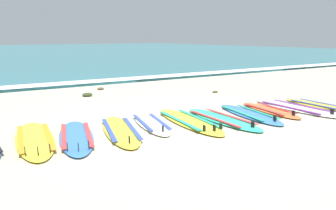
{
  "coord_description": "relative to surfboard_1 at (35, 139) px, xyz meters",
  "views": [
    {
      "loc": [
        -4.28,
        -5.79,
        1.78
      ],
      "look_at": [
        0.03,
        0.78,
        0.25
      ],
      "focal_mm": 38.26,
      "sensor_mm": 36.0,
      "label": 1
    }
  ],
  "objects": [
    {
      "name": "surfboard_7",
      "position": [
        4.55,
        -0.59,
        -0.0
      ],
      "size": [
        1.08,
        2.41,
        0.18
      ],
      "color": "#3875CC",
      "rests_on": "ground"
    },
    {
      "name": "surfboard_3",
      "position": [
        1.48,
        -0.29,
        -0.0
      ],
      "size": [
        1.26,
        2.45,
        0.18
      ],
      "color": "yellow",
      "rests_on": "ground"
    },
    {
      "name": "surfboard_1",
      "position": [
        0.0,
        0.0,
        0.0
      ],
      "size": [
        1.07,
        2.59,
        0.18
      ],
      "color": "yellow",
      "rests_on": "ground"
    },
    {
      "name": "surfboard_8",
      "position": [
        5.26,
        -0.56,
        -0.0
      ],
      "size": [
        0.87,
        2.09,
        0.18
      ],
      "color": "orange",
      "rests_on": "ground"
    },
    {
      "name": "surfboard_10",
      "position": [
        6.77,
        -0.78,
        -0.0
      ],
      "size": [
        0.65,
        2.02,
        0.18
      ],
      "color": "yellow",
      "rests_on": "ground"
    },
    {
      "name": "ground_plane",
      "position": [
        2.96,
        -0.4,
        -0.04
      ],
      "size": [
        80.0,
        80.0,
        0.0
      ],
      "primitive_type": "plane",
      "color": "#B7AD93"
    },
    {
      "name": "surfboard_2",
      "position": [
        0.65,
        -0.24,
        0.0
      ],
      "size": [
        1.24,
        2.4,
        0.18
      ],
      "color": "#3875CC",
      "rests_on": "ground"
    },
    {
      "name": "seaweed_clump_mid_sand",
      "position": [
        2.42,
        3.89,
        0.02
      ],
      "size": [
        0.31,
        0.25,
        0.11
      ],
      "primitive_type": "ellipsoid",
      "color": "#2D381E",
      "rests_on": "ground"
    },
    {
      "name": "seaweed_clump_by_the_boards",
      "position": [
        3.27,
        4.93,
        0.0
      ],
      "size": [
        0.23,
        0.18,
        0.08
      ],
      "primitive_type": "ellipsoid",
      "color": "#4C4228",
      "rests_on": "ground"
    },
    {
      "name": "seaweed_clump_near_shoreline",
      "position": [
        6.07,
        2.36,
        -0.0
      ],
      "size": [
        0.18,
        0.15,
        0.06
      ],
      "primitive_type": "ellipsoid",
      "color": "#4C4228",
      "rests_on": "ground"
    },
    {
      "name": "surfboard_9",
      "position": [
        6.0,
        -0.72,
        -0.0
      ],
      "size": [
        0.82,
        2.62,
        0.18
      ],
      "color": "white",
      "rests_on": "ground"
    },
    {
      "name": "surfboard_6",
      "position": [
        3.69,
        -0.63,
        -0.0
      ],
      "size": [
        0.79,
        2.45,
        0.18
      ],
      "color": "#2DB793",
      "rests_on": "ground"
    },
    {
      "name": "wave_foam_strip",
      "position": [
        2.96,
        6.44,
        0.02
      ],
      "size": [
        80.0,
        0.91,
        0.11
      ],
      "primitive_type": "cube",
      "color": "white",
      "rests_on": "ground"
    },
    {
      "name": "surfboard_5",
      "position": [
        3.0,
        -0.38,
        -0.0
      ],
      "size": [
        1.04,
        2.65,
        0.18
      ],
      "color": "yellow",
      "rests_on": "ground"
    },
    {
      "name": "surfboard_4",
      "position": [
        2.23,
        -0.14,
        -0.0
      ],
      "size": [
        1.0,
        2.08,
        0.18
      ],
      "color": "white",
      "rests_on": "ground"
    }
  ]
}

